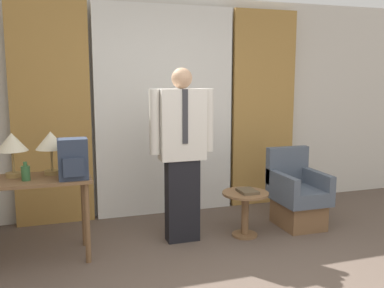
# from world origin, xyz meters

# --- Properties ---
(wall_back) EXTENTS (10.00, 0.06, 2.70)m
(wall_back) POSITION_xyz_m (0.00, 2.94, 1.35)
(wall_back) COLOR silver
(wall_back) RESTS_ON ground_plane
(curtain_sheer_center) EXTENTS (1.74, 0.06, 2.58)m
(curtain_sheer_center) POSITION_xyz_m (0.00, 2.81, 1.29)
(curtain_sheer_center) COLOR white
(curtain_sheer_center) RESTS_ON ground_plane
(curtain_drape_left) EXTENTS (0.88, 0.06, 2.58)m
(curtain_drape_left) POSITION_xyz_m (-1.35, 2.81, 1.29)
(curtain_drape_left) COLOR #B28442
(curtain_drape_left) RESTS_ON ground_plane
(curtain_drape_right) EXTENTS (0.88, 0.06, 2.58)m
(curtain_drape_right) POSITION_xyz_m (1.35, 2.81, 1.29)
(curtain_drape_right) COLOR #B28442
(curtain_drape_right) RESTS_ON ground_plane
(desk) EXTENTS (1.03, 0.55, 0.79)m
(desk) POSITION_xyz_m (-1.54, 1.79, 0.66)
(desk) COLOR brown
(desk) RESTS_ON ground_plane
(table_lamp_left) EXTENTS (0.29, 0.29, 0.41)m
(table_lamp_left) POSITION_xyz_m (-1.71, 1.90, 1.10)
(table_lamp_left) COLOR #9E7F47
(table_lamp_left) RESTS_ON desk
(table_lamp_right) EXTENTS (0.29, 0.29, 0.41)m
(table_lamp_right) POSITION_xyz_m (-1.37, 1.90, 1.10)
(table_lamp_right) COLOR #9E7F47
(table_lamp_right) RESTS_ON desk
(bottle_near_edge) EXTENTS (0.08, 0.08, 0.17)m
(bottle_near_edge) POSITION_xyz_m (-1.59, 1.71, 0.86)
(bottle_near_edge) COLOR #336638
(bottle_near_edge) RESTS_ON desk
(backpack) EXTENTS (0.26, 0.22, 0.38)m
(backpack) POSITION_xyz_m (-1.18, 1.63, 0.98)
(backpack) COLOR #2D384C
(backpack) RESTS_ON desk
(person) EXTENTS (0.68, 0.22, 1.81)m
(person) POSITION_xyz_m (-0.08, 1.83, 0.98)
(person) COLOR black
(person) RESTS_ON ground_plane
(armchair) EXTENTS (0.53, 0.65, 0.89)m
(armchair) POSITION_xyz_m (1.32, 1.86, 0.34)
(armchair) COLOR brown
(armchair) RESTS_ON ground_plane
(side_table) EXTENTS (0.50, 0.50, 0.49)m
(side_table) POSITION_xyz_m (0.60, 1.73, 0.33)
(side_table) COLOR brown
(side_table) RESTS_ON ground_plane
(book) EXTENTS (0.18, 0.24, 0.03)m
(book) POSITION_xyz_m (0.61, 1.72, 0.51)
(book) COLOR brown
(book) RESTS_ON side_table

